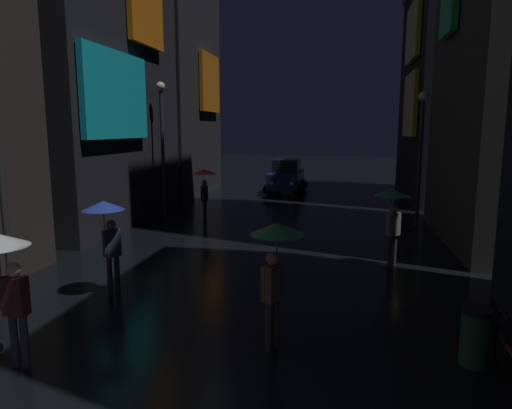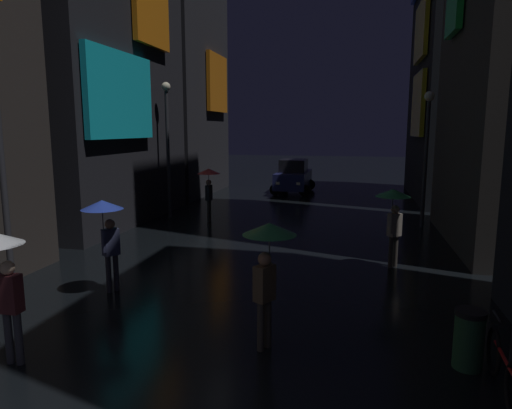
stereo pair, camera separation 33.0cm
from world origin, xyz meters
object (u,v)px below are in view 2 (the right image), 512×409
(car_distant, at_px, (293,177))
(streetlamp_right_far, at_px, (427,142))
(pedestrian_near_crossing_red, at_px, (209,180))
(streetlamp_left_far, at_px, (167,134))
(pedestrian_foreground_right_green, at_px, (268,250))
(pedestrian_far_right_green, at_px, (393,206))
(trash_bin, at_px, (469,339))
(bicycle_parked_at_storefront, at_px, (503,368))
(pedestrian_foreground_left_blue, at_px, (105,220))

(car_distant, distance_m, streetlamp_right_far, 10.49)
(pedestrian_near_crossing_red, relative_size, streetlamp_left_far, 0.39)
(pedestrian_foreground_right_green, relative_size, streetlamp_left_far, 0.39)
(pedestrian_far_right_green, bearing_deg, trash_bin, -80.96)
(pedestrian_near_crossing_red, xyz_separation_m, streetlamp_right_far, (8.10, 0.80, 1.49))
(car_distant, relative_size, trash_bin, 4.47)
(pedestrian_near_crossing_red, bearing_deg, streetlamp_right_far, 5.64)
(pedestrian_foreground_right_green, distance_m, pedestrian_far_right_green, 5.52)
(bicycle_parked_at_storefront, distance_m, streetlamp_right_far, 11.64)
(streetlamp_right_far, bearing_deg, streetlamp_left_far, -178.52)
(pedestrian_near_crossing_red, height_order, streetlamp_left_far, streetlamp_left_far)
(bicycle_parked_at_storefront, relative_size, car_distant, 0.44)
(streetlamp_right_far, distance_m, streetlamp_left_far, 10.01)
(pedestrian_foreground_right_green, bearing_deg, bicycle_parked_at_storefront, -11.70)
(trash_bin, bearing_deg, pedestrian_near_crossing_red, 126.97)
(car_distant, bearing_deg, bicycle_parked_at_storefront, -74.07)
(pedestrian_far_right_green, bearing_deg, streetlamp_right_far, 74.95)
(pedestrian_foreground_left_blue, relative_size, car_distant, 0.51)
(pedestrian_foreground_right_green, distance_m, streetlamp_left_far, 12.15)
(bicycle_parked_at_storefront, relative_size, streetlamp_right_far, 0.37)
(pedestrian_foreground_left_blue, xyz_separation_m, bicycle_parked_at_storefront, (7.41, -2.42, -1.28))
(pedestrian_foreground_right_green, height_order, car_distant, pedestrian_foreground_right_green)
(bicycle_parked_at_storefront, bearing_deg, pedestrian_near_crossing_red, 126.25)
(pedestrian_foreground_right_green, height_order, pedestrian_foreground_left_blue, same)
(pedestrian_foreground_left_blue, height_order, car_distant, pedestrian_foreground_left_blue)
(pedestrian_foreground_right_green, xyz_separation_m, trash_bin, (3.15, -0.04, -1.20))
(pedestrian_foreground_left_blue, distance_m, streetlamp_left_far, 9.07)
(pedestrian_near_crossing_red, distance_m, pedestrian_far_right_green, 8.15)
(streetlamp_left_far, bearing_deg, bicycle_parked_at_storefront, -49.00)
(bicycle_parked_at_storefront, xyz_separation_m, trash_bin, (-0.30, 0.67, 0.08))
(pedestrian_foreground_right_green, xyz_separation_m, bicycle_parked_at_storefront, (3.44, -0.71, -1.28))
(pedestrian_far_right_green, distance_m, car_distant, 14.63)
(pedestrian_foreground_left_blue, distance_m, bicycle_parked_at_storefront, 7.90)
(bicycle_parked_at_storefront, height_order, car_distant, car_distant)
(pedestrian_foreground_right_green, relative_size, bicycle_parked_at_storefront, 1.16)
(car_distant, xyz_separation_m, streetlamp_left_far, (-4.00, -8.57, 2.51))
(pedestrian_foreground_right_green, xyz_separation_m, car_distant, (-2.16, 18.90, -0.74))
(streetlamp_right_far, bearing_deg, pedestrian_near_crossing_red, -174.36)
(pedestrian_foreground_left_blue, relative_size, bicycle_parked_at_storefront, 1.16)
(pedestrian_near_crossing_red, relative_size, pedestrian_foreground_left_blue, 1.00)
(pedestrian_foreground_right_green, distance_m, pedestrian_foreground_left_blue, 4.32)
(pedestrian_foreground_left_blue, xyz_separation_m, streetlamp_right_far, (7.81, 8.88, 1.49))
(pedestrian_foreground_right_green, height_order, bicycle_parked_at_storefront, pedestrian_foreground_right_green)
(streetlamp_right_far, height_order, trash_bin, streetlamp_right_far)
(pedestrian_far_right_green, relative_size, streetlamp_left_far, 0.39)
(bicycle_parked_at_storefront, bearing_deg, pedestrian_foreground_right_green, 168.30)
(pedestrian_foreground_left_blue, relative_size, streetlamp_right_far, 0.43)
(bicycle_parked_at_storefront, height_order, trash_bin, bicycle_parked_at_storefront)
(streetlamp_left_far, bearing_deg, pedestrian_foreground_left_blue, -75.73)
(pedestrian_foreground_right_green, height_order, streetlamp_left_far, streetlamp_left_far)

